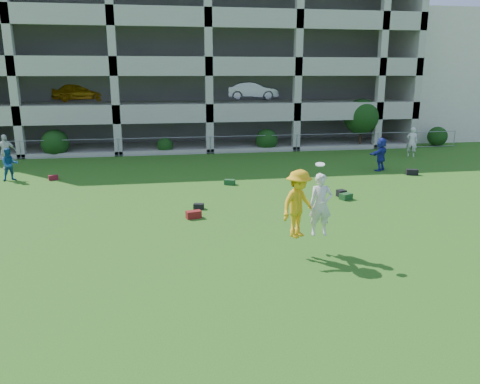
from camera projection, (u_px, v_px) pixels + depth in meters
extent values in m
plane|color=#235114|center=(284.00, 264.00, 13.31)|extent=(100.00, 100.00, 0.00)
cube|color=beige|center=(450.00, 76.00, 42.61)|extent=(16.00, 14.00, 10.00)
imported|color=#1C4D84|center=(10.00, 164.00, 23.47)|extent=(0.98, 0.89, 1.65)
imported|color=silver|center=(5.00, 152.00, 26.25)|extent=(1.20, 0.60, 1.97)
imported|color=navy|center=(381.00, 154.00, 25.89)|extent=(1.66, 1.47, 1.83)
imported|color=silver|center=(412.00, 142.00, 30.24)|extent=(0.83, 0.78, 1.90)
cube|color=#59100F|center=(194.00, 215.00, 17.49)|extent=(0.60, 0.42, 0.28)
cube|color=black|center=(199.00, 206.00, 18.68)|extent=(0.45, 0.34, 0.22)
cube|color=#133618|center=(346.00, 196.00, 20.09)|extent=(0.60, 0.52, 0.26)
cube|color=black|center=(341.00, 193.00, 20.54)|extent=(0.41, 0.41, 0.30)
cube|color=black|center=(412.00, 172.00, 24.91)|extent=(0.66, 0.47, 0.30)
cube|color=#540E17|center=(53.00, 178.00, 23.76)|extent=(0.52, 0.41, 0.24)
cube|color=#163D1F|center=(230.00, 182.00, 22.75)|extent=(0.58, 0.48, 0.25)
imported|color=gold|center=(298.00, 204.00, 13.57)|extent=(1.50, 1.35, 2.01)
imported|color=silver|center=(321.00, 205.00, 13.89)|extent=(0.73, 0.53, 1.88)
cylinder|color=white|center=(320.00, 164.00, 13.38)|extent=(0.28, 0.27, 0.10)
cube|color=#9E998C|center=(193.00, 65.00, 43.10)|extent=(30.00, 0.50, 12.00)
cube|color=#9E998C|center=(375.00, 64.00, 39.09)|extent=(0.50, 14.00, 12.00)
cube|color=#9E998C|center=(201.00, 138.00, 38.10)|extent=(30.00, 14.00, 0.30)
cube|color=#9E998C|center=(200.00, 100.00, 37.36)|extent=(30.00, 14.00, 0.30)
cube|color=#9E998C|center=(199.00, 62.00, 36.62)|extent=(30.00, 14.00, 0.30)
cube|color=#9E998C|center=(199.00, 21.00, 35.87)|extent=(30.00, 14.00, 0.30)
cube|color=#9E998C|center=(210.00, 115.00, 30.97)|extent=(30.00, 0.30, 0.90)
cube|color=#9E998C|center=(209.00, 69.00, 30.22)|extent=(30.00, 0.30, 0.90)
cube|color=#9E998C|center=(208.00, 20.00, 29.48)|extent=(30.00, 0.30, 0.90)
cube|color=#9E998C|center=(11.00, 61.00, 28.23)|extent=(0.50, 0.50, 12.00)
cube|color=#9E998C|center=(113.00, 61.00, 29.22)|extent=(0.50, 0.50, 12.00)
cube|color=#9E998C|center=(209.00, 61.00, 30.21)|extent=(0.50, 0.50, 12.00)
cube|color=#9E998C|center=(298.00, 62.00, 31.20)|extent=(0.50, 0.50, 12.00)
cube|color=#9E998C|center=(382.00, 62.00, 32.19)|extent=(0.50, 0.50, 12.00)
cube|color=#605E59|center=(197.00, 64.00, 38.56)|extent=(29.00, 9.00, 11.60)
imported|color=orange|center=(80.00, 92.00, 33.78)|extent=(4.08, 2.19, 1.32)
imported|color=silver|center=(252.00, 91.00, 35.89)|extent=(4.12, 1.78, 1.32)
cylinder|color=gray|center=(20.00, 150.00, 29.32)|extent=(0.06, 0.06, 1.20)
cylinder|color=gray|center=(118.00, 147.00, 30.32)|extent=(0.06, 0.06, 1.20)
cylinder|color=gray|center=(210.00, 145.00, 31.31)|extent=(0.06, 0.06, 1.20)
cylinder|color=gray|center=(297.00, 143.00, 32.30)|extent=(0.06, 0.06, 1.20)
cylinder|color=gray|center=(378.00, 141.00, 33.29)|extent=(0.06, 0.06, 1.20)
cylinder|color=gray|center=(454.00, 139.00, 34.28)|extent=(0.06, 0.06, 1.20)
cylinder|color=gray|center=(210.00, 137.00, 31.17)|extent=(36.00, 0.04, 0.04)
cylinder|color=gray|center=(210.00, 153.00, 31.43)|extent=(36.00, 0.04, 0.04)
sphere|color=#163D11|center=(55.00, 143.00, 30.16)|extent=(1.76, 1.76, 1.76)
sphere|color=#163D11|center=(165.00, 146.00, 31.40)|extent=(1.10, 1.10, 1.10)
sphere|color=#163D11|center=(267.00, 140.00, 32.50)|extent=(1.54, 1.54, 1.54)
cylinder|color=#382314|center=(360.00, 134.00, 33.79)|extent=(0.16, 0.16, 1.96)
sphere|color=#163D11|center=(361.00, 117.00, 33.48)|extent=(2.52, 2.52, 2.52)
sphere|color=#163D11|center=(437.00, 136.00, 34.66)|extent=(1.43, 1.43, 1.43)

